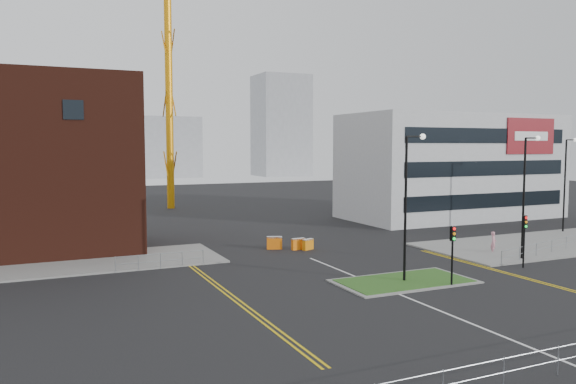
# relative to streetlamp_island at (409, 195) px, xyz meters

# --- Properties ---
(ground) EXTENTS (200.00, 200.00, 0.00)m
(ground) POSITION_rel_streetlamp_island_xyz_m (-2.22, -8.00, -5.41)
(ground) COLOR black
(ground) RESTS_ON ground
(pavement_left) EXTENTS (28.00, 8.00, 0.12)m
(pavement_left) POSITION_rel_streetlamp_island_xyz_m (-22.22, 14.00, -5.35)
(pavement_left) COLOR slate
(pavement_left) RESTS_ON ground
(pavement_right) EXTENTS (24.00, 10.00, 0.12)m
(pavement_right) POSITION_rel_streetlamp_island_xyz_m (19.78, 6.00, -5.35)
(pavement_right) COLOR slate
(pavement_right) RESTS_ON ground
(island_kerb) EXTENTS (8.60, 4.60, 0.08)m
(island_kerb) POSITION_rel_streetlamp_island_xyz_m (-0.22, 0.00, -5.37)
(island_kerb) COLOR slate
(island_kerb) RESTS_ON ground
(grass_island) EXTENTS (8.00, 4.00, 0.12)m
(grass_island) POSITION_rel_streetlamp_island_xyz_m (-0.22, 0.00, -5.35)
(grass_island) COLOR #26501A
(grass_island) RESTS_ON ground
(office_block) EXTENTS (25.00, 12.20, 12.00)m
(office_block) POSITION_rel_streetlamp_island_xyz_m (23.79, 23.97, 0.59)
(office_block) COLOR silver
(office_block) RESTS_ON ground
(streetlamp_island) EXTENTS (1.46, 0.36, 9.18)m
(streetlamp_island) POSITION_rel_streetlamp_island_xyz_m (0.00, 0.00, 0.00)
(streetlamp_island) COLOR black
(streetlamp_island) RESTS_ON ground
(streetlamp_right_near) EXTENTS (1.46, 0.36, 9.18)m
(streetlamp_right_near) POSITION_rel_streetlamp_island_xyz_m (12.00, 2.00, 0.00)
(streetlamp_right_near) COLOR black
(streetlamp_right_near) RESTS_ON ground
(streetlamp_right_far) EXTENTS (1.46, 0.36, 9.18)m
(streetlamp_right_far) POSITION_rel_streetlamp_island_xyz_m (26.00, 10.00, 0.00)
(streetlamp_right_far) COLOR black
(streetlamp_right_far) RESTS_ON ground
(traffic_light_island) EXTENTS (0.28, 0.33, 3.65)m
(traffic_light_island) POSITION_rel_streetlamp_island_xyz_m (1.78, -2.02, -2.85)
(traffic_light_island) COLOR black
(traffic_light_island) RESTS_ON ground
(traffic_light_right) EXTENTS (0.28, 0.33, 3.65)m
(traffic_light_right) POSITION_rel_streetlamp_island_xyz_m (9.78, -0.02, -2.85)
(traffic_light_right) COLOR black
(traffic_light_right) RESTS_ON ground
(railing_left) EXTENTS (6.05, 0.05, 1.10)m
(railing_left) POSITION_rel_streetlamp_island_xyz_m (-13.22, 10.00, -4.67)
(railing_left) COLOR gray
(railing_left) RESTS_ON ground
(railing_right) EXTENTS (19.05, 5.05, 1.10)m
(railing_right) POSITION_rel_streetlamp_island_xyz_m (18.28, 3.50, -4.63)
(railing_right) COLOR gray
(railing_right) RESTS_ON ground
(centre_line) EXTENTS (0.15, 30.00, 0.01)m
(centre_line) POSITION_rel_streetlamp_island_xyz_m (-2.22, -6.00, -5.41)
(centre_line) COLOR silver
(centre_line) RESTS_ON ground
(yellow_left_a) EXTENTS (0.12, 24.00, 0.01)m
(yellow_left_a) POSITION_rel_streetlamp_island_xyz_m (-11.22, 2.00, -5.41)
(yellow_left_a) COLOR gold
(yellow_left_a) RESTS_ON ground
(yellow_left_b) EXTENTS (0.12, 24.00, 0.01)m
(yellow_left_b) POSITION_rel_streetlamp_island_xyz_m (-10.92, 2.00, -5.41)
(yellow_left_b) COLOR gold
(yellow_left_b) RESTS_ON ground
(yellow_right_a) EXTENTS (0.12, 20.00, 0.01)m
(yellow_right_a) POSITION_rel_streetlamp_island_xyz_m (7.28, -2.00, -5.41)
(yellow_right_a) COLOR gold
(yellow_right_a) RESTS_ON ground
(yellow_right_b) EXTENTS (0.12, 20.00, 0.01)m
(yellow_right_b) POSITION_rel_streetlamp_island_xyz_m (7.58, -2.00, -5.41)
(yellow_right_b) COLOR gold
(yellow_right_b) RESTS_ON ground
(skyline_b) EXTENTS (24.00, 12.00, 16.00)m
(skyline_b) POSITION_rel_streetlamp_island_xyz_m (7.78, 122.00, 2.59)
(skyline_b) COLOR gray
(skyline_b) RESTS_ON ground
(skyline_c) EXTENTS (14.00, 12.00, 28.00)m
(skyline_c) POSITION_rel_streetlamp_island_xyz_m (42.78, 117.00, 8.59)
(skyline_c) COLOR gray
(skyline_c) RESTS_ON ground
(skyline_d) EXTENTS (30.00, 12.00, 12.00)m
(skyline_d) POSITION_rel_streetlamp_island_xyz_m (-10.22, 132.00, 0.59)
(skyline_d) COLOR gray
(skyline_d) RESTS_ON ground
(pedestrian) EXTENTS (0.75, 0.70, 1.72)m
(pedestrian) POSITION_rel_streetlamp_island_xyz_m (11.74, 4.78, -4.55)
(pedestrian) COLOR #D18797
(pedestrian) RESTS_ON ground
(barrier_left) EXTENTS (1.31, 0.82, 1.04)m
(barrier_left) POSITION_rel_streetlamp_island_xyz_m (-3.22, 13.55, -4.85)
(barrier_left) COLOR orange
(barrier_left) RESTS_ON ground
(barrier_mid) EXTENTS (1.10, 0.76, 0.89)m
(barrier_mid) POSITION_rel_streetlamp_island_xyz_m (-0.85, 12.16, -4.93)
(barrier_mid) COLOR orange
(barrier_mid) RESTS_ON ground
(barrier_right) EXTENTS (1.13, 0.41, 0.94)m
(barrier_right) POSITION_rel_streetlamp_island_xyz_m (-1.54, 12.53, -4.91)
(barrier_right) COLOR orange
(barrier_right) RESTS_ON ground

